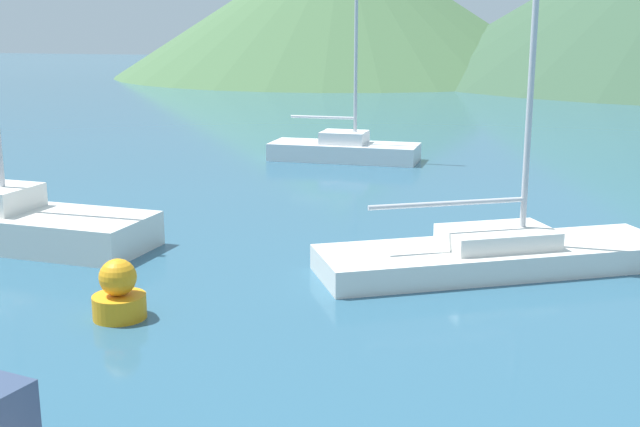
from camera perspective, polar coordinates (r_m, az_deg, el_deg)
name	(u,v)px	position (r m, az deg, el deg)	size (l,w,h in m)	color
sailboat_middle	(497,250)	(16.09, 12.47, -2.53)	(7.07, 5.24, 10.86)	white
sailboat_outer	(344,148)	(28.58, 1.74, 4.67)	(5.28, 1.93, 7.79)	white
buoy_marker	(119,294)	(13.54, -14.12, -5.57)	(0.87, 0.87, 1.01)	orange
hill_west	(342,3)	(78.77, 1.59, 14.73)	(43.08, 43.08, 13.49)	#476B42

